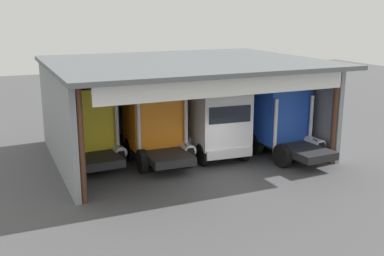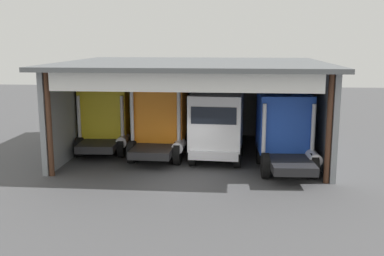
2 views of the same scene
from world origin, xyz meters
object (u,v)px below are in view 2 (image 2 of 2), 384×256
(truck_white_yard_outside, at_px, (216,127))
(tool_cart, at_px, (269,131))
(truck_yellow_center_left_bay, at_px, (106,115))
(oil_drum, at_px, (145,129))
(truck_blue_right_bay, at_px, (285,131))
(truck_orange_center_right_bay, at_px, (160,121))

(truck_white_yard_outside, distance_m, tool_cart, 6.44)
(truck_yellow_center_left_bay, distance_m, oil_drum, 4.28)
(truck_yellow_center_left_bay, xyz_separation_m, truck_blue_right_bay, (9.19, -2.75, -0.17))
(truck_yellow_center_left_bay, relative_size, tool_cart, 4.56)
(truck_yellow_center_left_bay, bearing_deg, oil_drum, 67.45)
(oil_drum, height_order, tool_cart, tool_cart)
(truck_yellow_center_left_bay, xyz_separation_m, truck_white_yard_outside, (5.98, -1.96, -0.18))
(truck_yellow_center_left_bay, relative_size, truck_white_yard_outside, 0.98)
(truck_white_yard_outside, relative_size, tool_cart, 4.64)
(truck_yellow_center_left_bay, xyz_separation_m, truck_orange_center_right_bay, (3.10, -1.06, -0.12))
(truck_yellow_center_left_bay, bearing_deg, tool_cart, 18.91)
(truck_blue_right_bay, bearing_deg, truck_yellow_center_left_bay, 160.77)
(truck_blue_right_bay, xyz_separation_m, tool_cart, (-0.22, 6.36, -1.30))
(truck_yellow_center_left_bay, distance_m, truck_white_yard_outside, 6.29)
(oil_drum, bearing_deg, truck_white_yard_outside, -50.98)
(truck_white_yard_outside, bearing_deg, truck_blue_right_bay, 170.10)
(truck_yellow_center_left_bay, height_order, truck_white_yard_outside, truck_yellow_center_left_bay)
(truck_orange_center_right_bay, relative_size, truck_white_yard_outside, 0.98)
(truck_orange_center_right_bay, height_order, truck_blue_right_bay, truck_orange_center_right_bay)
(truck_yellow_center_left_bay, height_order, oil_drum, truck_yellow_center_left_bay)
(truck_blue_right_bay, bearing_deg, truck_white_yard_outside, 163.53)
(truck_white_yard_outside, distance_m, oil_drum, 7.49)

